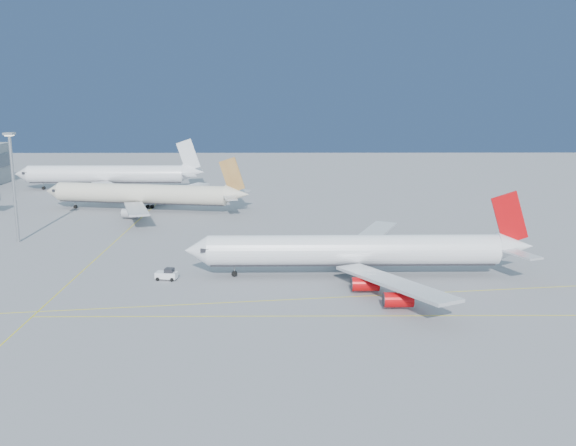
% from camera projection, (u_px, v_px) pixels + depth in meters
% --- Properties ---
extents(ground, '(500.00, 500.00, 0.00)m').
position_uv_depth(ground, '(285.00, 289.00, 114.93)').
color(ground, slate).
rests_on(ground, ground).
extents(taxiway_lines, '(118.86, 140.00, 0.02)m').
position_uv_depth(taxiway_lines, '(208.00, 279.00, 121.03)').
color(taxiway_lines, yellow).
rests_on(taxiway_lines, ground).
extents(airliner_virgin, '(66.60, 59.99, 16.47)m').
position_uv_depth(airliner_virgin, '(361.00, 251.00, 122.09)').
color(airliner_virgin, white).
rests_on(airliner_virgin, ground).
extents(airliner_etihad, '(62.48, 57.08, 16.35)m').
position_uv_depth(airliner_etihad, '(146.00, 194.00, 187.72)').
color(airliner_etihad, beige).
rests_on(airliner_etihad, ground).
extents(airliner_third, '(67.14, 62.14, 18.07)m').
position_uv_depth(airliner_third, '(110.00, 174.00, 227.30)').
color(airliner_third, white).
rests_on(airliner_third, ground).
extents(pushback_tug, '(4.22, 2.94, 2.23)m').
position_uv_depth(pushback_tug, '(167.00, 274.00, 120.36)').
color(pushback_tug, white).
rests_on(pushback_tug, ground).
extents(light_mast, '(2.20, 2.20, 25.50)m').
position_uv_depth(light_mast, '(13.00, 178.00, 147.10)').
color(light_mast, gray).
rests_on(light_mast, ground).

